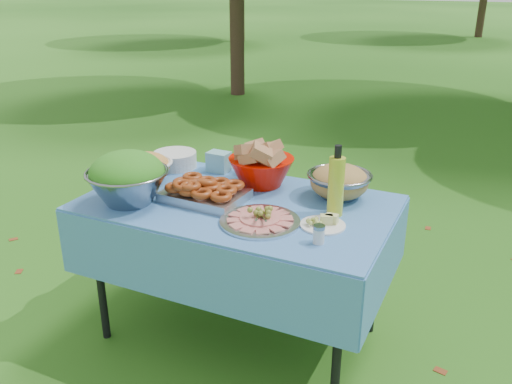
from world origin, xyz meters
TOP-DOWN VIEW (x-y plane):
  - ground at (0.00, 0.00)m, footprint 80.00×80.00m
  - picnic_table at (0.00, 0.00)m, footprint 1.46×0.86m
  - salad_bowl at (-0.46, -0.23)m, footprint 0.45×0.45m
  - pasta_bowl_white at (-0.56, 0.06)m, footprint 0.35×0.35m
  - plate_stack at (-0.55, 0.30)m, footprint 0.30×0.30m
  - wipes_box at (-0.29, 0.34)m, footprint 0.12×0.09m
  - sanitizer_bottle at (-0.15, 0.39)m, footprint 0.06×0.06m
  - bread_bowl at (0.01, 0.25)m, footprint 0.38×0.38m
  - pasta_bowl_steel at (0.42, 0.27)m, footprint 0.39×0.39m
  - fried_tray at (-0.15, -0.05)m, footprint 0.40×0.29m
  - charcuterie_platter at (0.20, -0.17)m, footprint 0.37×0.37m
  - oil_bottle at (0.47, 0.05)m, footprint 0.08×0.08m
  - cheese_plate at (0.46, -0.09)m, footprint 0.24×0.24m
  - shaker at (0.49, -0.24)m, footprint 0.06×0.06m

SIDE VIEW (x-z plane):
  - ground at x=0.00m, z-range 0.00..0.00m
  - picnic_table at x=0.00m, z-range 0.00..0.76m
  - cheese_plate at x=0.46m, z-range 0.76..0.81m
  - shaker at x=0.49m, z-range 0.76..0.84m
  - charcuterie_platter at x=0.20m, z-range 0.76..0.84m
  - plate_stack at x=-0.55m, z-range 0.76..0.85m
  - fried_tray at x=-0.15m, z-range 0.76..0.85m
  - wipes_box at x=-0.29m, z-range 0.76..0.87m
  - sanitizer_bottle at x=-0.15m, z-range 0.76..0.90m
  - pasta_bowl_white at x=-0.56m, z-range 0.76..0.91m
  - pasta_bowl_steel at x=0.42m, z-range 0.76..0.93m
  - bread_bowl at x=0.01m, z-range 0.76..0.98m
  - salad_bowl at x=-0.46m, z-range 0.76..1.01m
  - oil_bottle at x=0.47m, z-range 0.76..1.09m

